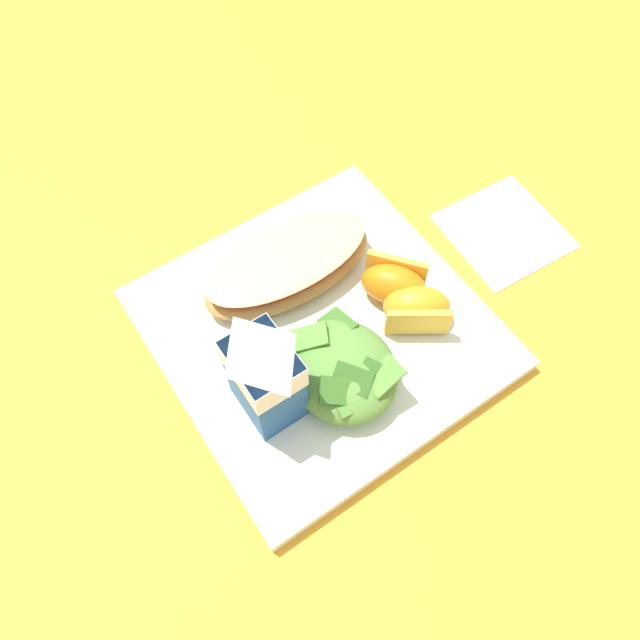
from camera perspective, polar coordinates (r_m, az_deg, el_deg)
ground at (r=0.58m, az=0.00°, el=-1.25°), size 3.00×3.00×0.00m
white_plate at (r=0.57m, az=0.00°, el=-0.88°), size 0.28×0.28×0.02m
cheesy_pizza_bread at (r=0.58m, az=-2.96°, el=5.04°), size 0.09×0.17×0.04m
green_salad_pile at (r=0.52m, az=2.10°, el=-4.61°), size 0.10×0.09×0.05m
milk_carton at (r=0.48m, az=-5.16°, el=-4.86°), size 0.06×0.04×0.11m
orange_wedge_front at (r=0.56m, az=8.87°, el=1.09°), size 0.06×0.07×0.04m
orange_wedge_middle at (r=0.57m, az=6.82°, el=3.36°), size 0.07×0.07×0.04m
paper_napkin at (r=0.67m, az=16.54°, el=7.87°), size 0.12×0.12×0.00m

